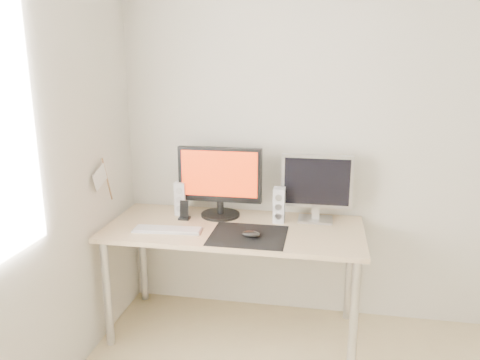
{
  "coord_description": "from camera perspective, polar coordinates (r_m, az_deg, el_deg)",
  "views": [
    {
      "loc": [
        -0.4,
        -1.32,
        1.75
      ],
      "look_at": [
        -0.91,
        1.47,
        1.01
      ],
      "focal_mm": 35.0,
      "sensor_mm": 36.0,
      "label": 1
    }
  ],
  "objects": [
    {
      "name": "wall_back",
      "position": [
        3.14,
        17.55,
        4.76
      ],
      "size": [
        3.5,
        0.0,
        3.5
      ],
      "primitive_type": "plane",
      "rotation": [
        1.57,
        0.0,
        0.0
      ],
      "color": "silver",
      "rests_on": "ground"
    },
    {
      "name": "mousepad",
      "position": [
        2.8,
        1.01,
        -6.78
      ],
      "size": [
        0.45,
        0.4,
        0.0
      ],
      "primitive_type": "cube",
      "color": "black",
      "rests_on": "desk"
    },
    {
      "name": "mouse",
      "position": [
        2.76,
        1.32,
        -6.62
      ],
      "size": [
        0.11,
        0.06,
        0.04
      ],
      "primitive_type": "ellipsoid",
      "color": "black",
      "rests_on": "mousepad"
    },
    {
      "name": "desk",
      "position": [
        2.97,
        -0.73,
        -7.12
      ],
      "size": [
        1.6,
        0.7,
        0.73
      ],
      "color": "#D1B587",
      "rests_on": "ground"
    },
    {
      "name": "main_monitor",
      "position": [
        3.06,
        -2.47,
        0.08
      ],
      "size": [
        0.55,
        0.26,
        0.47
      ],
      "color": "black",
      "rests_on": "desk"
    },
    {
      "name": "second_monitor",
      "position": [
        3.01,
        9.34,
        -0.58
      ],
      "size": [
        0.45,
        0.16,
        0.43
      ],
      "color": "silver",
      "rests_on": "desk"
    },
    {
      "name": "speaker_left",
      "position": [
        3.16,
        -7.2,
        -2.22
      ],
      "size": [
        0.07,
        0.09,
        0.23
      ],
      "color": "white",
      "rests_on": "desk"
    },
    {
      "name": "speaker_right",
      "position": [
        3.0,
        4.79,
        -3.07
      ],
      "size": [
        0.07,
        0.09,
        0.23
      ],
      "color": "white",
      "rests_on": "desk"
    },
    {
      "name": "keyboard",
      "position": [
        2.9,
        -8.81,
        -6.0
      ],
      "size": [
        0.43,
        0.15,
        0.02
      ],
      "color": "silver",
      "rests_on": "desk"
    },
    {
      "name": "phone_dock",
      "position": [
        3.08,
        -6.81,
        -4.09
      ],
      "size": [
        0.07,
        0.06,
        0.13
      ],
      "color": "black",
      "rests_on": "desk"
    },
    {
      "name": "pennant",
      "position": [
        2.97,
        -16.43,
        0.3
      ],
      "size": [
        0.01,
        0.23,
        0.29
      ],
      "color": "#A57F54",
      "rests_on": "wall_left"
    }
  ]
}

